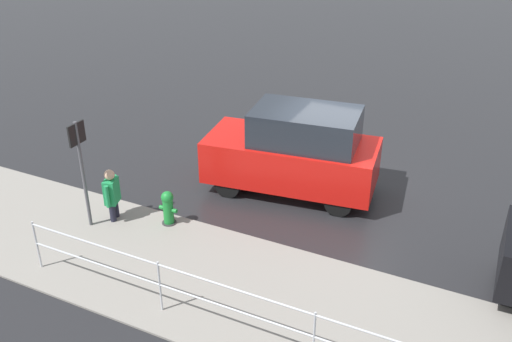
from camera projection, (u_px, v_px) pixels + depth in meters
ground_plane at (339, 192)px, 13.42m from camera, size 60.00×60.00×0.00m
kerb_strip at (263, 297)px, 10.07m from camera, size 24.00×3.20×0.04m
moving_hatchback at (295, 151)px, 12.99m from camera, size 4.09×2.19×2.06m
fire_hydrant at (168, 208)px, 12.00m from camera, size 0.42×0.31×0.80m
pedestrian at (112, 193)px, 12.02m from camera, size 0.34×0.55×1.22m
metal_railing at (314, 329)px, 8.37m from camera, size 11.01×0.04×1.05m
sign_post at (81, 160)px, 11.39m from camera, size 0.07×0.44×2.40m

